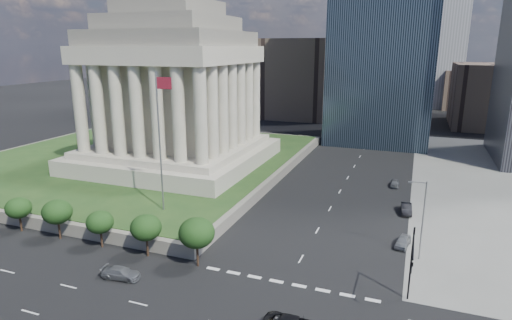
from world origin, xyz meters
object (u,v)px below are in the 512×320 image
at_px(war_memorial, 173,67).
at_px(street_lamp_north, 422,216).
at_px(flagpole, 160,135).
at_px(parked_sedan_far, 395,183).
at_px(traffic_signal_ne, 412,261).
at_px(suv_grey, 121,273).
at_px(parked_sedan_mid, 406,209).
at_px(parked_sedan_near, 403,241).

distance_m(war_memorial, street_lamp_north, 54.92).
relative_size(flagpole, street_lamp_north, 2.00).
xyz_separation_m(war_memorial, street_lamp_north, (47.33, -23.00, -15.74)).
bearing_deg(parked_sedan_far, traffic_signal_ne, -85.82).
height_order(flagpole, suv_grey, flagpole).
bearing_deg(street_lamp_north, flagpole, -178.37).
bearing_deg(street_lamp_north, parked_sedan_mid, 96.81).
xyz_separation_m(parked_sedan_mid, parked_sedan_far, (-2.50, 13.15, -0.10)).
relative_size(flagpole, parked_sedan_near, 5.14).
height_order(suv_grey, parked_sedan_mid, parked_sedan_mid).
bearing_deg(parked_sedan_mid, suv_grey, -136.90).
distance_m(street_lamp_north, parked_sedan_near, 6.15).
relative_size(war_memorial, parked_sedan_mid, 8.81).
relative_size(traffic_signal_ne, parked_sedan_near, 2.05).
bearing_deg(parked_sedan_far, suv_grey, -121.49).
distance_m(flagpole, parked_sedan_near, 35.81).
bearing_deg(parked_sedan_far, parked_sedan_near, -85.23).
distance_m(suv_grey, parked_sedan_far, 52.35).
xyz_separation_m(war_memorial, suv_grey, (16.32, -39.57, -20.75)).
distance_m(flagpole, street_lamp_north, 35.95).
bearing_deg(traffic_signal_ne, suv_grey, -170.10).
relative_size(war_memorial, parked_sedan_far, 10.56).
bearing_deg(suv_grey, parked_sedan_mid, -50.14).
distance_m(traffic_signal_ne, suv_grey, 30.98).
distance_m(flagpole, suv_grey, 20.37).
xyz_separation_m(street_lamp_north, parked_sedan_mid, (-1.83, 15.32, -4.93)).
bearing_deg(flagpole, parked_sedan_far, 43.71).
bearing_deg(flagpole, traffic_signal_ne, -16.71).
xyz_separation_m(suv_grey, parked_sedan_mid, (29.18, 31.89, 0.08)).
bearing_deg(suv_grey, parked_sedan_far, -38.32).
relative_size(flagpole, traffic_signal_ne, 2.50).
bearing_deg(parked_sedan_near, street_lamp_north, -49.48).
height_order(street_lamp_north, suv_grey, street_lamp_north).
xyz_separation_m(street_lamp_north, parked_sedan_far, (-4.33, 28.47, -5.03)).
bearing_deg(flagpole, parked_sedan_mid, 26.09).
relative_size(war_memorial, flagpole, 1.95).
xyz_separation_m(flagpole, street_lamp_north, (35.16, 1.00, -7.45)).
height_order(war_memorial, suv_grey, war_memorial).
bearing_deg(parked_sedan_near, flagpole, -163.13).
height_order(street_lamp_north, parked_sedan_mid, street_lamp_north).
xyz_separation_m(war_memorial, parked_sedan_far, (43.00, 5.47, -20.77)).
bearing_deg(traffic_signal_ne, street_lamp_north, 85.81).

